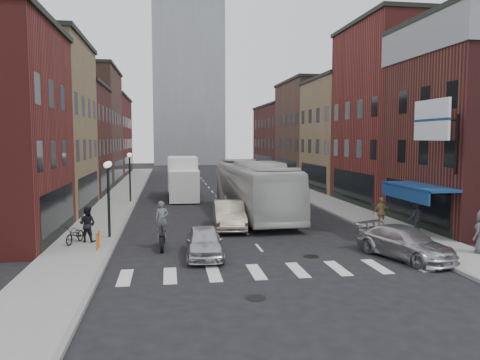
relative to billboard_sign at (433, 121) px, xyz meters
name	(u,v)px	position (x,y,z in m)	size (l,w,h in m)	color
ground	(263,253)	(-8.59, -0.50, -6.13)	(160.00, 160.00, 0.00)	black
sidewalk_left	(121,196)	(-17.09, 21.50, -6.06)	(3.00, 74.00, 0.15)	gray
sidewalk_right	(304,193)	(-0.09, 21.50, -6.06)	(3.00, 74.00, 0.15)	gray
curb_left	(138,197)	(-15.59, 21.50, -6.13)	(0.20, 74.00, 0.16)	gray
curb_right	(289,194)	(-1.59, 21.50, -6.13)	(0.20, 74.00, 0.16)	gray
crosswalk_stripes	(278,271)	(-8.59, -3.50, -6.13)	(12.00, 2.20, 0.01)	silver
bldg_left_mid_a	(13,126)	(-23.58, 13.50, 0.02)	(10.30, 10.20, 12.30)	#9D8456
bldg_left_mid_b	(49,140)	(-23.58, 23.50, -0.98)	(10.30, 10.20, 10.30)	#4B1C1B
bldg_left_far_a	(73,126)	(-23.58, 34.50, 0.52)	(10.30, 12.20, 13.30)	brown
bldg_left_far_b	(92,136)	(-23.58, 48.50, -0.48)	(10.30, 16.20, 11.30)	maroon
bldg_right_mid_a	(413,115)	(6.41, 13.50, 1.02)	(10.30, 10.20, 14.30)	maroon
bldg_right_mid_b	(361,135)	(6.41, 23.50, -0.48)	(10.30, 10.20, 11.30)	#9D8456
bldg_right_far_a	(325,131)	(6.41, 34.50, 0.02)	(10.30, 12.20, 12.30)	brown
bldg_right_far_b	(295,139)	(6.41, 48.50, -0.98)	(10.30, 16.20, 10.30)	#4B1C1B
awning_blue	(416,188)	(0.34, 2.00, -3.50)	(1.80, 5.00, 0.78)	navy
billboard_sign	(433,121)	(0.00, 0.00, 0.00)	(1.52, 3.00, 3.70)	black
distant_tower	(187,42)	(-8.59, 77.50, 18.87)	(14.00, 14.00, 50.00)	#9399A0
streetlamp_near	(108,184)	(-15.99, 3.50, -3.22)	(0.32, 1.22, 4.11)	black
streetlamp_far	(130,168)	(-15.99, 17.50, -3.22)	(0.32, 1.22, 4.11)	black
bike_rack	(98,241)	(-16.19, 0.80, -5.58)	(0.08, 0.68, 0.80)	#D8590C
box_truck	(183,178)	(-11.60, 19.87, -4.35)	(2.66, 8.34, 3.61)	white
motorcycle_rider	(162,227)	(-13.24, 1.01, -5.05)	(0.64, 2.28, 2.32)	black
transit_bus	(254,189)	(-7.12, 9.69, -4.25)	(3.16, 13.52, 3.76)	silver
sedan_left_near	(204,242)	(-11.35, -0.83, -5.45)	(1.62, 4.02, 1.37)	silver
sedan_left_far	(229,215)	(-9.39, 5.50, -5.32)	(1.71, 4.92, 1.62)	beige
curb_car	(405,243)	(-2.59, -2.45, -5.44)	(1.94, 4.78, 1.39)	#B6B5BB
parked_bicycle	(75,235)	(-17.47, 2.22, -5.55)	(0.57, 1.64, 0.86)	black
ped_left_solo	(87,224)	(-16.92, 2.49, -5.10)	(0.86, 0.50, 1.77)	black
ped_right_a	(416,216)	(0.29, 1.76, -5.01)	(1.25, 0.62, 1.94)	black
ped_right_b	(382,213)	(-0.81, 3.60, -5.09)	(1.04, 0.52, 1.78)	#987E4D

